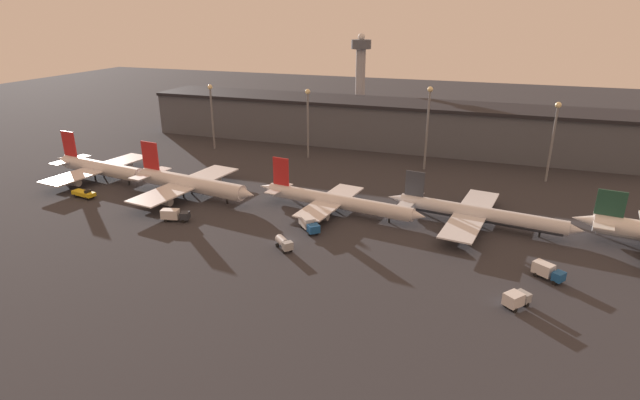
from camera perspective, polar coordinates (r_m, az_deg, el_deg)
ground at (r=115.85m, az=-3.93°, el=-4.64°), size 600.00×600.00×0.00m
terminal_building at (r=198.01m, az=6.79°, el=8.72°), size 187.55×23.28×17.35m
airplane_0 at (r=170.71m, az=-23.79°, el=3.36°), size 40.85×36.18×13.94m
airplane_1 at (r=146.12m, az=-14.64°, el=1.81°), size 43.95×37.70×14.31m
airplane_2 at (r=130.47m, az=1.80°, el=-0.14°), size 47.79×27.93×12.64m
airplane_3 at (r=128.17m, az=17.52°, el=-1.50°), size 46.88×36.13×11.62m
service_vehicle_0 at (r=111.13m, az=-4.16°, el=-4.91°), size 5.31×5.01×2.66m
service_vehicle_1 at (r=108.84m, az=24.54°, el=-7.39°), size 6.33×5.39×3.07m
service_vehicle_2 at (r=97.04m, az=21.51°, el=-10.47°), size 5.11×5.48×2.97m
service_vehicle_3 at (r=156.43m, az=-25.38°, el=0.68°), size 7.69×3.61×2.59m
service_vehicle_4 at (r=120.18m, az=-1.30°, el=-2.68°), size 7.06×7.30×3.20m
service_vehicle_5 at (r=130.57m, az=-16.33°, el=-1.62°), size 7.36×3.91×3.08m
lamp_post_0 at (r=193.96m, az=-12.29°, el=10.20°), size 1.80×1.80×24.34m
lamp_post_1 at (r=177.08m, az=-1.40°, el=9.72°), size 1.80×1.80×24.56m
lamp_post_2 at (r=166.87m, az=12.23°, el=9.11°), size 1.80×1.80×27.34m
lamp_post_3 at (r=166.84m, az=25.16°, el=7.08°), size 1.80×1.80×24.59m
control_tower at (r=238.52m, az=4.65°, el=14.44°), size 9.00×9.00×40.32m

